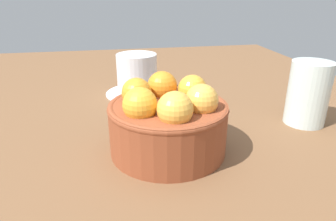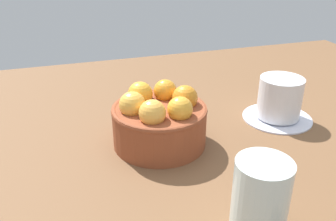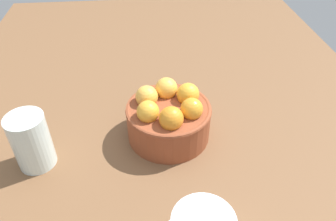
# 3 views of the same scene
# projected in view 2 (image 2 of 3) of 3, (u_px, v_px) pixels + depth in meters

# --- Properties ---
(ground_plane) EXTENTS (1.49, 0.99, 0.04)m
(ground_plane) POSITION_uv_depth(u_px,v_px,m) (160.00, 152.00, 0.63)
(ground_plane) COLOR brown
(terracotta_bowl) EXTENTS (0.16, 0.16, 0.10)m
(terracotta_bowl) POSITION_uv_depth(u_px,v_px,m) (159.00, 119.00, 0.61)
(terracotta_bowl) COLOR brown
(terracotta_bowl) RESTS_ON ground_plane
(coffee_cup) EXTENTS (0.13, 0.13, 0.08)m
(coffee_cup) POSITION_uv_depth(u_px,v_px,m) (279.00, 101.00, 0.69)
(coffee_cup) COLOR white
(coffee_cup) RESTS_ON ground_plane
(water_glass) EXTENTS (0.07, 0.07, 0.10)m
(water_glass) POSITION_uv_depth(u_px,v_px,m) (260.00, 201.00, 0.41)
(water_glass) COLOR silver
(water_glass) RESTS_ON ground_plane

